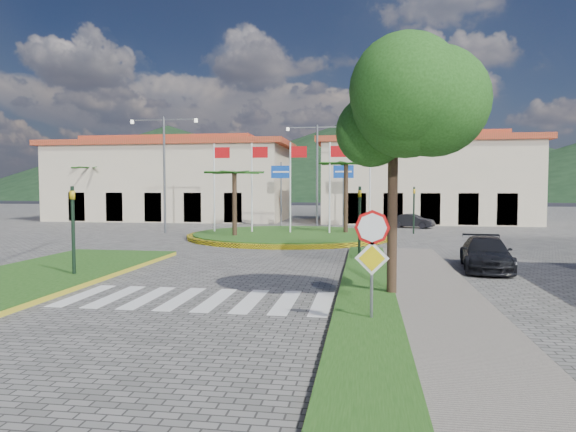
# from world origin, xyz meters

# --- Properties ---
(ground) EXTENTS (160.00, 160.00, 0.00)m
(ground) POSITION_xyz_m (0.00, 0.00, 0.00)
(ground) COLOR #585653
(ground) RESTS_ON ground
(sidewalk_right) EXTENTS (4.00, 28.00, 0.15)m
(sidewalk_right) POSITION_xyz_m (6.00, 2.00, 0.07)
(sidewalk_right) COLOR gray
(sidewalk_right) RESTS_ON ground
(verge_right) EXTENTS (1.60, 28.00, 0.18)m
(verge_right) POSITION_xyz_m (4.80, 2.00, 0.09)
(verge_right) COLOR #1F4C15
(verge_right) RESTS_ON ground
(median_left) EXTENTS (5.00, 14.00, 0.18)m
(median_left) POSITION_xyz_m (-6.50, 6.00, 0.09)
(median_left) COLOR #1F4C15
(median_left) RESTS_ON ground
(crosswalk) EXTENTS (8.00, 3.00, 0.01)m
(crosswalk) POSITION_xyz_m (0.00, 4.00, 0.01)
(crosswalk) COLOR silver
(crosswalk) RESTS_ON ground
(roundabout_island) EXTENTS (12.70, 12.70, 6.00)m
(roundabout_island) POSITION_xyz_m (0.00, 22.00, 0.17)
(roundabout_island) COLOR yellow
(roundabout_island) RESTS_ON ground
(stop_sign) EXTENTS (0.80, 0.11, 2.65)m
(stop_sign) POSITION_xyz_m (4.90, 1.96, 1.79)
(stop_sign) COLOR slate
(stop_sign) RESTS_ON ground
(deciduous_tree) EXTENTS (3.60, 3.60, 6.80)m
(deciduous_tree) POSITION_xyz_m (5.50, 5.00, 5.18)
(deciduous_tree) COLOR black
(deciduous_tree) RESTS_ON ground
(traffic_light_left) EXTENTS (0.15, 0.18, 3.20)m
(traffic_light_left) POSITION_xyz_m (-5.20, 6.50, 1.94)
(traffic_light_left) COLOR black
(traffic_light_left) RESTS_ON ground
(traffic_light_right) EXTENTS (0.15, 0.18, 3.20)m
(traffic_light_right) POSITION_xyz_m (4.50, 12.00, 1.94)
(traffic_light_right) COLOR black
(traffic_light_right) RESTS_ON ground
(traffic_light_far) EXTENTS (0.18, 0.15, 3.20)m
(traffic_light_far) POSITION_xyz_m (8.00, 26.00, 1.94)
(traffic_light_far) COLOR black
(traffic_light_far) RESTS_ON ground
(direction_sign_west) EXTENTS (1.60, 0.14, 5.20)m
(direction_sign_west) POSITION_xyz_m (-2.00, 30.97, 3.53)
(direction_sign_west) COLOR slate
(direction_sign_west) RESTS_ON ground
(direction_sign_east) EXTENTS (1.60, 0.14, 5.20)m
(direction_sign_east) POSITION_xyz_m (3.00, 30.97, 3.53)
(direction_sign_east) COLOR slate
(direction_sign_east) RESTS_ON ground
(street_lamp_centre) EXTENTS (4.80, 0.16, 8.00)m
(street_lamp_centre) POSITION_xyz_m (1.00, 30.00, 4.50)
(street_lamp_centre) COLOR slate
(street_lamp_centre) RESTS_ON ground
(street_lamp_west) EXTENTS (4.80, 0.16, 8.00)m
(street_lamp_west) POSITION_xyz_m (-9.00, 24.00, 4.50)
(street_lamp_west) COLOR slate
(street_lamp_west) RESTS_ON ground
(building_left) EXTENTS (23.32, 9.54, 8.05)m
(building_left) POSITION_xyz_m (-14.00, 38.00, 3.90)
(building_left) COLOR beige
(building_left) RESTS_ON ground
(building_right) EXTENTS (19.08, 9.54, 8.05)m
(building_right) POSITION_xyz_m (10.00, 38.00, 3.90)
(building_right) COLOR beige
(building_right) RESTS_ON ground
(hill_far_west) EXTENTS (140.00, 140.00, 22.00)m
(hill_far_west) POSITION_xyz_m (-55.00, 140.00, 11.00)
(hill_far_west) COLOR black
(hill_far_west) RESTS_ON ground
(hill_far_mid) EXTENTS (180.00, 180.00, 30.00)m
(hill_far_mid) POSITION_xyz_m (15.00, 160.00, 15.00)
(hill_far_mid) COLOR black
(hill_far_mid) RESTS_ON ground
(hill_near_back) EXTENTS (110.00, 110.00, 16.00)m
(hill_near_back) POSITION_xyz_m (-10.00, 130.00, 8.00)
(hill_near_back) COLOR black
(hill_near_back) RESTS_ON ground
(white_van) EXTENTS (4.22, 2.18, 1.14)m
(white_van) POSITION_xyz_m (-7.07, 35.90, 0.57)
(white_van) COLOR silver
(white_van) RESTS_ON ground
(car_dark_a) EXTENTS (3.29, 2.02, 1.05)m
(car_dark_a) POSITION_xyz_m (-5.58, 35.91, 0.52)
(car_dark_a) COLOR black
(car_dark_a) RESTS_ON ground
(car_dark_b) EXTENTS (3.48, 2.30, 1.08)m
(car_dark_b) POSITION_xyz_m (8.37, 31.14, 0.54)
(car_dark_b) COLOR black
(car_dark_b) RESTS_ON ground
(car_side_right) EXTENTS (2.22, 4.47, 1.25)m
(car_side_right) POSITION_xyz_m (9.33, 10.69, 0.62)
(car_side_right) COLOR black
(car_side_right) RESTS_ON ground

